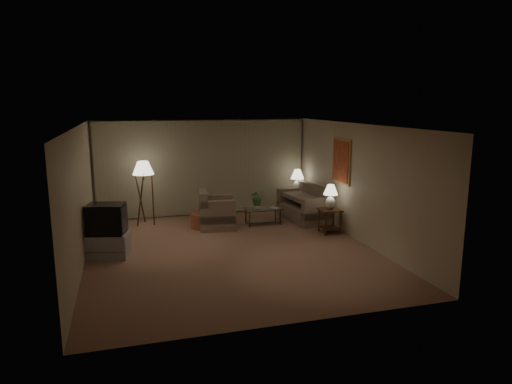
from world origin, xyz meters
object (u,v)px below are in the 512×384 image
tv_cabinet (108,245)px  crt_tv (106,219)px  table_lamp_near (331,195)px  table_lamp_far (297,179)px  side_table_far (297,199)px  ottoman (202,220)px  sofa (304,206)px  armchair (217,213)px  coffee_table (263,214)px  side_table_near (330,217)px  floor_lamp (144,192)px  vase (257,206)px

tv_cabinet → crt_tv: crt_tv is taller
table_lamp_near → table_lamp_far: 2.23m
table_lamp_far → side_table_far: bearing=135.0°
ottoman → sofa: bearing=0.4°
armchair → tv_cabinet: bearing=128.3°
tv_cabinet → sofa: bearing=32.9°
armchair → coffee_table: 1.25m
side_table_near → table_lamp_near: 0.55m
table_lamp_far → crt_tv: (-5.20, -2.60, -0.18)m
side_table_near → floor_lamp: 4.81m
coffee_table → table_lamp_near: bearing=-43.0°
vase → sofa: bearing=4.3°
armchair → side_table_near: size_ratio=1.88×
sofa → vase: bearing=-92.0°
floor_lamp → side_table_near: bearing=-25.3°
armchair → table_lamp_far: (2.58, 1.00, 0.61)m
crt_tv → armchair: bearing=45.4°
sofa → crt_tv: 5.35m
side_table_far → crt_tv: (-5.20, -2.60, 0.41)m
armchair → tv_cabinet: size_ratio=1.20×
tv_cabinet → ottoman: bearing=51.2°
side_table_near → ottoman: bearing=155.8°
side_table_far → sofa: bearing=-99.7°
sofa → side_table_near: bearing=0.1°
table_lamp_far → crt_tv: bearing=-153.5°
armchair → tv_cabinet: armchair is taller
sofa → side_table_near: sofa is taller
table_lamp_far → vase: 1.85m
vase → side_table_near: bearing=-40.0°
side_table_far → table_lamp_far: table_lamp_far is taller
sofa → coffee_table: bearing=-91.4°
sofa → table_lamp_near: table_lamp_near is taller
side_table_near → armchair: bearing=154.5°
table_lamp_near → vase: 2.00m
sofa → vase: size_ratio=11.10×
side_table_far → table_lamp_near: 2.30m
armchair → ottoman: (-0.38, 0.10, -0.20)m
table_lamp_far → ottoman: table_lamp_far is taller
table_lamp_far → floor_lamp: bearing=-177.6°
sofa → floor_lamp: bearing=-105.7°
side_table_far → table_lamp_far: (0.00, -0.00, 0.59)m
side_table_near → crt_tv: (-5.20, -0.36, 0.41)m
table_lamp_near → coffee_table: bearing=137.0°
table_lamp_far → vase: (-1.49, -0.98, -0.49)m
coffee_table → tv_cabinet: (-3.86, -1.61, -0.02)m
side_table_far → vase: (-1.49, -0.98, 0.09)m
armchair → ottoman: bearing=81.7°
tv_cabinet → ottoman: 2.81m
floor_lamp → coffee_table: bearing=-14.9°
crt_tv → ottoman: size_ratio=1.48×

